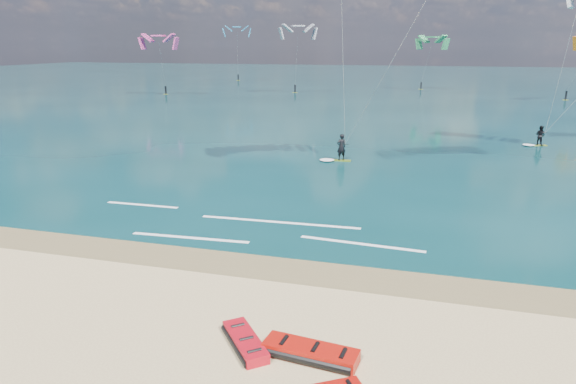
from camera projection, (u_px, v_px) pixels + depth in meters
The scene contains 8 objects.
ground at pixel (349, 126), 55.27m from camera, with size 320.00×320.00×0.00m, color tan.
wet_sand_strip at pixel (210, 260), 20.99m from camera, with size 320.00×2.40×0.01m, color brown.
sea at pixel (393, 84), 114.56m from camera, with size 320.00×200.00×0.04m, color #093032.
packed_kite_left at pixel (310, 358), 14.45m from camera, with size 2.91×1.18×0.43m, color #B61209, non-canonical shape.
packed_kite_mid at pixel (245, 346), 15.00m from camera, with size 2.42×1.01×0.37m, color red, non-canonical shape.
kitesurfer_main at pixel (370, 27), 32.43m from camera, with size 11.72×9.72×18.51m.
shoreline_foam at pixel (249, 227), 24.68m from camera, with size 17.21×4.26×0.01m.
distant_kites at pixel (325, 62), 93.03m from camera, with size 71.64×39.60×12.24m.
Camera 1 is at (8.22, -14.85, 8.51)m, focal length 32.00 mm.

